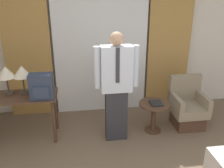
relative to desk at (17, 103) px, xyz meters
name	(u,v)px	position (x,y,z in m)	size (l,w,h in m)	color
wall_back	(100,41)	(1.40, 0.97, 0.72)	(10.00, 0.06, 2.70)	silver
curtain_sheer_center	(101,46)	(1.40, 0.84, 0.66)	(1.71, 0.06, 2.58)	white
curtain_drape_left	(27,48)	(0.10, 0.84, 0.66)	(0.82, 0.06, 2.58)	#B28442
curtain_drape_right	(169,43)	(2.71, 0.84, 0.66)	(0.82, 0.06, 2.58)	#B28442
desk	(17,103)	(0.00, 0.00, 0.00)	(1.24, 0.53, 0.75)	#4C3323
table_lamp_left	(6,73)	(-0.12, 0.11, 0.45)	(0.28, 0.28, 0.44)	#4C4238
table_lamp_right	(22,73)	(0.12, 0.11, 0.45)	(0.28, 0.28, 0.44)	#4C4238
backpack	(41,87)	(0.42, -0.14, 0.30)	(0.34, 0.22, 0.38)	#2D384C
person	(116,84)	(1.53, -0.21, 0.30)	(0.67, 0.22, 1.72)	#2D2D33
armchair	(187,108)	(2.82, 0.02, -0.31)	(0.56, 0.56, 0.87)	#4C3323
side_table	(154,112)	(2.18, -0.10, -0.28)	(0.51, 0.51, 0.52)	#4C3323
book	(156,103)	(2.20, -0.13, -0.10)	(0.19, 0.22, 0.03)	black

